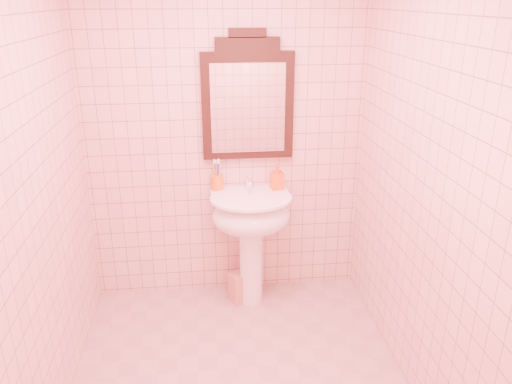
{
  "coord_description": "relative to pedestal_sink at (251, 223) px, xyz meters",
  "views": [
    {
      "loc": [
        -0.17,
        -2.37,
        2.18
      ],
      "look_at": [
        0.16,
        0.55,
        1.02
      ],
      "focal_mm": 35.0,
      "sensor_mm": 36.0,
      "label": 1
    }
  ],
  "objects": [
    {
      "name": "mirror",
      "position": [
        0.0,
        0.2,
        0.84
      ],
      "size": [
        0.64,
        0.06,
        0.9
      ],
      "color": "black",
      "rests_on": "back_wall"
    },
    {
      "name": "back_wall",
      "position": [
        -0.16,
        0.23,
        0.59
      ],
      "size": [
        2.0,
        0.02,
        2.5
      ],
      "primitive_type": "cube",
      "color": "beige",
      "rests_on": "floor"
    },
    {
      "name": "soap_dispenser",
      "position": [
        0.2,
        0.13,
        0.3
      ],
      "size": [
        0.1,
        0.1,
        0.19
      ],
      "primitive_type": "imported",
      "rotation": [
        0.0,
        0.0,
        0.16
      ],
      "color": "#F04C14",
      "rests_on": "pedestal_sink"
    },
    {
      "name": "faucet",
      "position": [
        0.0,
        0.14,
        0.26
      ],
      "size": [
        0.04,
        0.16,
        0.11
      ],
      "color": "white",
      "rests_on": "pedestal_sink"
    },
    {
      "name": "pedestal_sink",
      "position": [
        0.0,
        0.0,
        0.0
      ],
      "size": [
        0.58,
        0.58,
        0.86
      ],
      "color": "white",
      "rests_on": "floor"
    },
    {
      "name": "toothbrush_cup",
      "position": [
        -0.23,
        0.17,
        0.26
      ],
      "size": [
        0.09,
        0.09,
        0.21
      ],
      "rotation": [
        0.0,
        0.0,
        -0.32
      ],
      "color": "orange",
      "rests_on": "pedestal_sink"
    },
    {
      "name": "towel",
      "position": [
        -0.06,
        0.03,
        -0.55
      ],
      "size": [
        0.22,
        0.19,
        0.23
      ],
      "primitive_type": "cube",
      "rotation": [
        0.0,
        0.0,
        0.43
      ],
      "color": "tan",
      "rests_on": "floor"
    },
    {
      "name": "floor",
      "position": [
        -0.16,
        -0.87,
        -0.66
      ],
      "size": [
        2.2,
        2.2,
        0.0
      ],
      "primitive_type": "plane",
      "color": "tan",
      "rests_on": "ground"
    }
  ]
}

